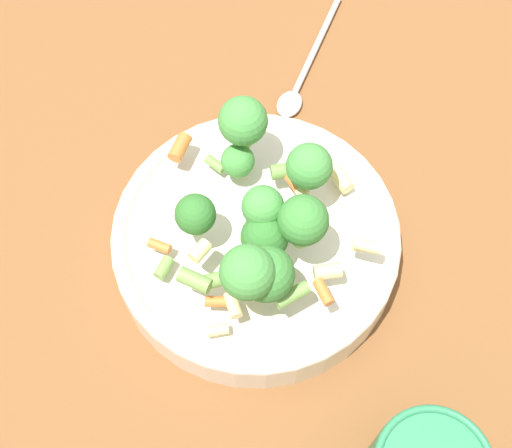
% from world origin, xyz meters
% --- Properties ---
extents(ground_plane, '(3.00, 3.00, 0.00)m').
position_xyz_m(ground_plane, '(0.00, 0.00, 0.00)').
color(ground_plane, brown).
extents(bowl, '(0.27, 0.27, 0.05)m').
position_xyz_m(bowl, '(0.00, 0.00, 0.03)').
color(bowl, silver).
rests_on(bowl, ground_plane).
extents(pasta_salad, '(0.20, 0.22, 0.09)m').
position_xyz_m(pasta_salad, '(0.00, 0.01, 0.10)').
color(pasta_salad, '#8CB766').
rests_on(pasta_salad, bowl).
extents(spoon, '(0.17, 0.11, 0.01)m').
position_xyz_m(spoon, '(-0.17, -0.14, 0.01)').
color(spoon, silver).
rests_on(spoon, ground_plane).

